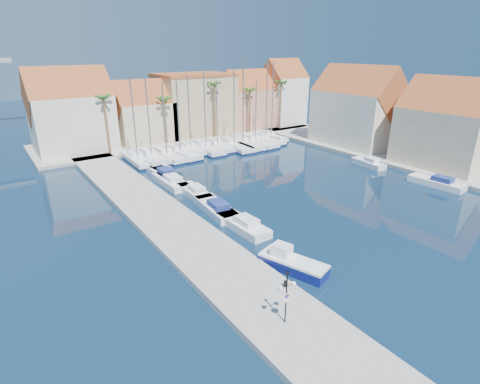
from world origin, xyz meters
name	(u,v)px	position (x,y,z in m)	size (l,w,h in m)	color
ground	(331,254)	(0.00, 0.00, 0.00)	(260.00, 260.00, 0.00)	#081C32
quay_west	(167,222)	(-9.00, 13.50, 0.25)	(6.00, 77.00, 0.50)	gray
shore_north	(183,136)	(10.00, 48.00, 0.25)	(54.00, 16.00, 0.50)	gray
shore_east	(397,156)	(32.00, 15.00, 0.25)	(12.00, 60.00, 0.50)	gray
lamp_post	(287,289)	(-9.27, -4.59, 2.93)	(1.24, 0.51, 3.71)	black
bollard	(285,284)	(-6.82, -1.80, 0.75)	(0.20, 0.20, 0.50)	black
fishing_boat	(291,263)	(-4.41, 0.19, 0.64)	(3.47, 5.80, 1.93)	navy
motorboat_west_0	(243,224)	(-3.41, 8.25, 0.51)	(2.33, 6.67, 1.40)	white
motorboat_west_1	(216,208)	(-3.43, 13.22, 0.51)	(2.98, 7.31, 1.40)	white
motorboat_west_2	(195,192)	(-3.04, 18.70, 0.51)	(2.33, 6.39, 1.40)	white
motorboat_west_3	(171,181)	(-3.73, 23.86, 0.51)	(2.34, 7.18, 1.40)	white
motorboat_west_4	(164,174)	(-3.23, 27.14, 0.51)	(2.27, 7.00, 1.40)	white
motorboat_west_5	(151,165)	(-3.01, 32.13, 0.51)	(3.08, 7.69, 1.40)	white
motorboat_west_6	(135,156)	(-3.30, 38.32, 0.51)	(2.10, 6.10, 1.40)	white
motorboat_east_0	(437,182)	(24.01, 4.02, 0.51)	(2.56, 6.83, 1.40)	white
motorboat_east_1	(369,163)	(23.99, 14.51, 0.51)	(2.37, 5.62, 1.40)	white
sailboat_0	(137,159)	(-3.76, 36.12, 0.60)	(2.84, 9.60, 13.37)	white
sailboat_1	(150,156)	(-1.50, 36.20, 0.59)	(2.88, 9.61, 12.41)	white
sailboat_2	(165,155)	(0.85, 35.80, 0.57)	(3.47, 10.22, 11.66)	white
sailboat_3	(179,152)	(3.32, 36.11, 0.57)	(3.55, 10.81, 11.89)	white
sailboat_4	(189,148)	(5.81, 37.04, 0.62)	(2.31, 8.42, 12.56)	white
sailboat_5	(204,147)	(8.34, 36.35, 0.58)	(3.49, 10.80, 13.04)	white
sailboat_6	(216,146)	(10.65, 36.36, 0.58)	(2.86, 9.37, 11.59)	white
sailboat_7	(232,145)	(13.44, 35.35, 0.58)	(3.85, 11.55, 13.33)	white
sailboat_8	(241,143)	(15.35, 35.44, 0.59)	(3.30, 11.37, 14.84)	white
sailboat_9	(253,141)	(18.08, 35.44, 0.55)	(3.40, 11.44, 11.14)	white
sailboat_10	(264,138)	(20.81, 35.77, 0.62)	(2.98, 9.88, 14.93)	white
sailboat_11	(270,136)	(22.76, 36.37, 0.65)	(2.37, 8.36, 14.20)	white
building_0	(71,114)	(-10.00, 47.00, 6.52)	(12.30, 9.00, 13.50)	beige
building_1	(143,115)	(2.00, 47.00, 5.30)	(10.30, 8.00, 11.00)	tan
building_2	(195,104)	(13.00, 48.00, 6.26)	(14.20, 10.20, 11.50)	tan
building_3	(247,102)	(25.00, 47.00, 5.86)	(10.30, 8.00, 12.00)	tan
building_4	(283,94)	(34.00, 46.00, 6.97)	(8.30, 8.00, 14.00)	white
building_5	(448,128)	(32.00, 8.00, 5.96)	(9.00, 12.30, 12.50)	tan
building_6	(357,109)	(32.00, 24.00, 6.52)	(9.00, 14.30, 13.50)	beige
palm_0	(104,99)	(-6.00, 42.00, 9.08)	(2.60, 2.60, 10.15)	brown
palm_1	(164,101)	(4.00, 42.00, 8.14)	(2.60, 2.60, 9.15)	brown
palm_2	(214,86)	(14.00, 42.00, 10.02)	(2.60, 2.60, 11.15)	brown
palm_3	(250,91)	(22.00, 42.00, 8.61)	(2.60, 2.60, 9.65)	brown
palm_4	(281,84)	(30.00, 42.00, 9.55)	(2.60, 2.60, 10.65)	brown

